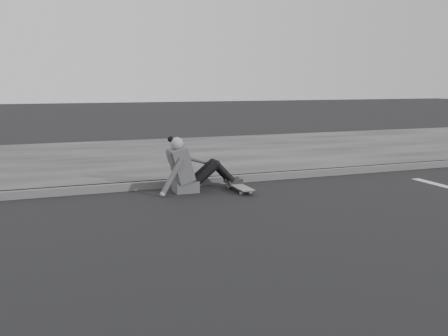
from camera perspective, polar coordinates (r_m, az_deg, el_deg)
name	(u,v)px	position (r m, az deg, el deg)	size (l,w,h in m)	color
ground	(312,220)	(6.27, 10.07, -5.93)	(80.00, 80.00, 0.00)	black
curb	(234,179)	(8.51, 1.17, -1.24)	(24.00, 0.16, 0.12)	#545454
sidewalk	(184,155)	(11.33, -4.55, 1.46)	(24.00, 6.00, 0.12)	#3D3D3D
skateboard	(239,187)	(7.81, 1.74, -2.14)	(0.20, 0.78, 0.09)	gray
seated_woman	(189,169)	(7.75, -3.98, -0.08)	(1.38, 0.46, 0.88)	#48484A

